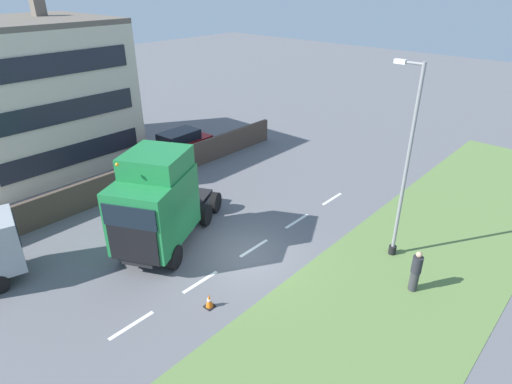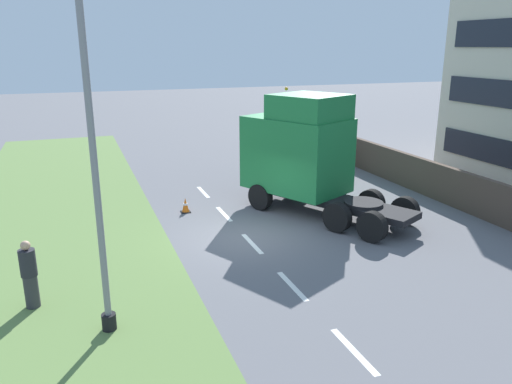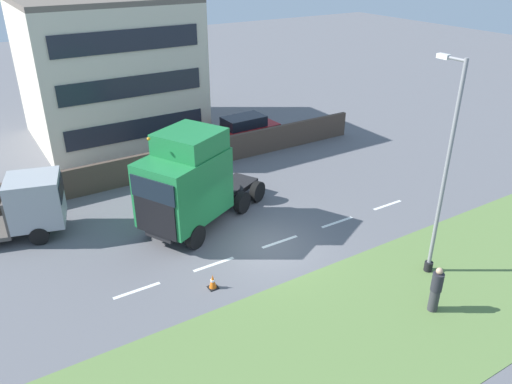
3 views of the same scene
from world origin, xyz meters
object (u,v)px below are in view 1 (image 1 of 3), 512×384
Objects in this scene: parked_car at (179,146)px; traffic_cone_lead at (209,301)px; lorry_cab at (157,204)px; lamp_post at (404,174)px; pedestrian at (416,272)px.

parked_car is 8.21× the size of traffic_cone_lead.
lorry_cab is 4.98m from traffic_cone_lead.
lamp_post is 14.19× the size of traffic_cone_lead.
pedestrian is 7.89m from traffic_cone_lead.
pedestrian is (-17.30, 2.51, -0.06)m from parked_car.
lorry_cab is 12.10× the size of traffic_cone_lead.
lorry_cab is 0.85× the size of lamp_post.
lamp_post is 9.10m from traffic_cone_lead.
lorry_cab is 10.26m from lamp_post.
parked_car is 0.58× the size of lamp_post.
lamp_post reaches higher than pedestrian.
pedestrian is (-9.57, -4.74, -1.40)m from lorry_cab.
parked_car is 2.70× the size of pedestrian.
lorry_cab is at bearing 134.75° from parked_car.
parked_car is 17.48m from pedestrian.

